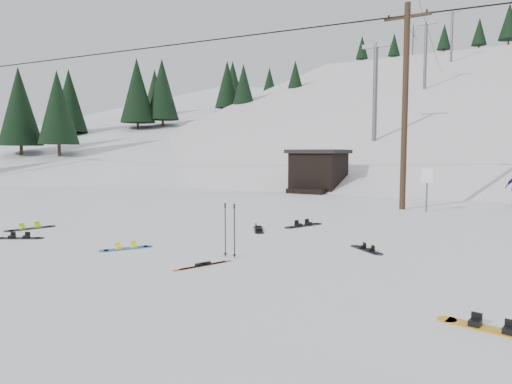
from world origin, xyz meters
The scene contains 20 objects.
ground centered at (0.00, 0.00, 0.00)m, with size 200.00×200.00×0.00m, color white.
ski_slope centered at (0.00, 55.00, -12.00)m, with size 60.00×75.00×45.00m, color white.
ridge_left centered at (-36.00, 48.00, -11.00)m, with size 34.00×85.00×38.00m, color white.
treeline_left centered at (-34.00, 40.00, 0.00)m, with size 20.00×64.00×10.00m, color black, non-canonical shape.
treeline_crest centered at (0.00, 86.00, 0.00)m, with size 50.00×6.00×10.00m, color black, non-canonical shape.
utility_pole centered at (2.00, 14.00, 4.68)m, with size 2.00×0.26×9.00m.
trail_sign centered at (3.10, 13.58, 1.27)m, with size 0.50×0.09×1.85m.
lift_hut centered at (-5.00, 20.94, 1.36)m, with size 3.40×4.10×2.75m.
lift_tower_near centered at (-4.00, 30.00, 7.86)m, with size 2.20×0.36×8.00m.
lift_tower_mid centered at (-4.00, 50.00, 14.36)m, with size 2.20×0.36×8.00m.
lift_tower_far centered at (-4.00, 70.00, 20.86)m, with size 2.20×0.36×8.00m.
hero_snowboard centered at (-2.20, 1.57, 0.03)m, with size 0.82×1.24×0.10m.
hero_skis centered at (0.63, 1.15, 0.02)m, with size 0.61×1.42×0.08m.
ski_poles centered at (0.65, 2.19, 0.67)m, with size 0.36×0.10×1.30m.
board_scatter_a centered at (-6.01, 1.00, 0.03)m, with size 1.27×0.88×0.10m.
board_scatter_b centered at (-0.71, 5.89, 0.03)m, with size 0.96×1.32×0.11m.
board_scatter_c centered at (-7.33, 2.21, 0.03)m, with size 0.61×1.59×0.11m.
board_scatter_d centered at (3.26, 4.62, 0.02)m, with size 1.05×0.90×0.09m.
board_scatter_e centered at (6.40, 0.26, 0.03)m, with size 1.48×0.49×0.10m.
board_scatter_f centered at (0.20, 7.39, 0.03)m, with size 0.81×1.59×0.12m.
Camera 1 is at (6.73, -6.81, 2.50)m, focal length 32.00 mm.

